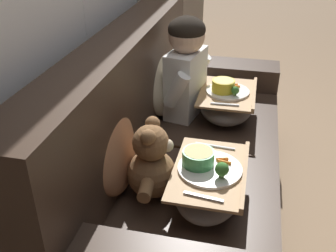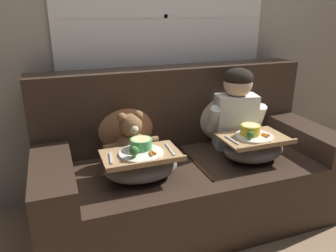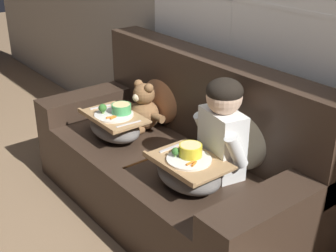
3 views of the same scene
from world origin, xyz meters
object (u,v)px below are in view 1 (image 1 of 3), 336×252
object	(u,v)px
teddy_bear	(152,165)
throw_pillow_behind_teddy	(113,147)
lap_tray_child	(227,103)
throw_pillow_behind_child	(158,77)
child_figure	(186,63)
couch	(173,161)
lap_tray_teddy	(209,183)

from	to	relation	value
teddy_bear	throw_pillow_behind_teddy	bearing A→B (deg)	90.16
teddy_bear	lap_tray_child	xyz separation A→B (m)	(0.73, -0.23, -0.05)
throw_pillow_behind_child	child_figure	bearing A→B (deg)	-90.07
couch	child_figure	world-z (taller)	child_figure
throw_pillow_behind_child	child_figure	size ratio (longest dim) A/B	0.81
teddy_bear	lap_tray_teddy	distance (m)	0.23
throw_pillow_behind_teddy	lap_tray_child	distance (m)	0.84
couch	lap_tray_teddy	world-z (taller)	couch
couch	lap_tray_child	xyz separation A→B (m)	(0.37, -0.22, 0.18)
throw_pillow_behind_child	lap_tray_child	world-z (taller)	throw_pillow_behind_child
throw_pillow_behind_teddy	child_figure	distance (m)	0.76
teddy_bear	lap_tray_teddy	xyz separation A→B (m)	(-0.00, -0.23, -0.05)
child_figure	teddy_bear	distance (m)	0.75
teddy_bear	throw_pillow_behind_child	bearing A→B (deg)	12.39
throw_pillow_behind_teddy	throw_pillow_behind_child	bearing A→B (deg)	0.00
lap_tray_teddy	throw_pillow_behind_child	bearing A→B (deg)	27.90
couch	throw_pillow_behind_child	size ratio (longest dim) A/B	4.27
lap_tray_teddy	lap_tray_child	bearing A→B (deg)	-0.08
throw_pillow_behind_child	throw_pillow_behind_teddy	distance (m)	0.74
couch	child_figure	bearing A→B (deg)	1.42
child_figure	lap_tray_teddy	size ratio (longest dim) A/B	1.27
throw_pillow_behind_child	throw_pillow_behind_teddy	bearing A→B (deg)	-180.00
child_figure	teddy_bear	world-z (taller)	child_figure
teddy_bear	couch	bearing A→B (deg)	-0.86
couch	throw_pillow_behind_teddy	xyz separation A→B (m)	(-0.37, 0.17, 0.29)
throw_pillow_behind_teddy	teddy_bear	xyz separation A→B (m)	(0.00, -0.16, -0.06)
couch	throw_pillow_behind_teddy	distance (m)	0.50
child_figure	lap_tray_child	distance (m)	0.32
throw_pillow_behind_teddy	lap_tray_teddy	distance (m)	0.41
couch	teddy_bear	bearing A→B (deg)	179.14
child_figure	lap_tray_teddy	xyz separation A→B (m)	(-0.74, -0.23, -0.21)
lap_tray_child	teddy_bear	bearing A→B (deg)	162.68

